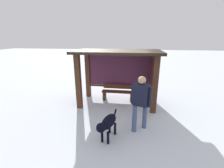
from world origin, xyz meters
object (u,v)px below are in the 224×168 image
object	(u,v)px
bench_left_inside	(118,93)
dog	(108,123)
person_walking	(141,99)
bus_shelter	(120,65)

from	to	relation	value
bench_left_inside	dog	world-z (taller)	dog
bench_left_inside	person_walking	world-z (taller)	person_walking
bench_left_inside	dog	distance (m)	2.90
dog	bus_shelter	bearing A→B (deg)	88.44
bench_left_inside	person_walking	xyz separation A→B (m)	(0.92, -2.27, 0.68)
bench_left_inside	person_walking	size ratio (longest dim) A/B	0.84
dog	bench_left_inside	bearing A→B (deg)	90.28
bench_left_inside	bus_shelter	bearing A→B (deg)	-67.44
person_walking	dog	xyz separation A→B (m)	(-0.90, -0.62, -0.50)
bus_shelter	dog	size ratio (longest dim) A/B	3.26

